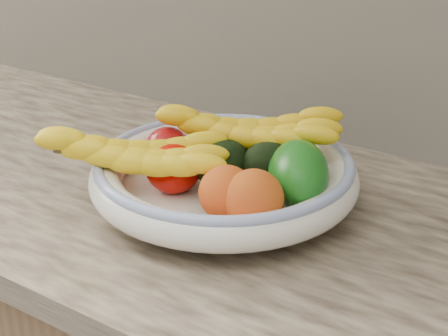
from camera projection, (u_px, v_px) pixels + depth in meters
fruit_bowl at (224, 175)px, 0.99m from camera, size 0.39×0.39×0.08m
clementine_back_left at (247, 143)px, 1.09m from camera, size 0.07×0.07×0.05m
clementine_back_right at (282, 159)px, 1.04m from camera, size 0.06×0.06×0.04m
clementine_back_mid at (249, 160)px, 1.03m from camera, size 0.06×0.06×0.05m
clementine_extra at (253, 154)px, 1.05m from camera, size 0.06×0.06×0.05m
tomato_left at (167, 146)px, 1.06m from camera, size 0.07×0.07×0.06m
tomato_near_left at (173, 168)px, 0.98m from camera, size 0.10×0.10×0.07m
avocado_center at (223, 164)px, 0.99m from camera, size 0.07×0.10×0.07m
avocado_right at (273, 162)px, 1.00m from camera, size 0.11×0.12×0.07m
green_mango at (298, 174)px, 0.93m from camera, size 0.16×0.16×0.11m
peach_front at (226, 193)px, 0.90m from camera, size 0.08×0.08×0.07m
peach_right at (254, 199)px, 0.88m from camera, size 0.08×0.08×0.08m
banana_bunch_back at (247, 136)px, 1.03m from camera, size 0.32×0.21×0.08m
banana_bunch_front at (133, 159)px, 0.96m from camera, size 0.30×0.25×0.08m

